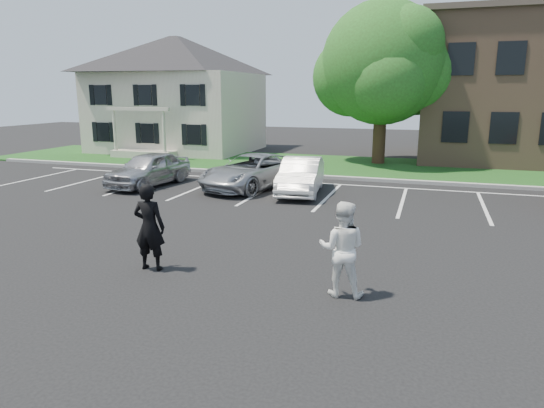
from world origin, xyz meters
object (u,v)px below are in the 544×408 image
object	(u,v)px
man_white_shirt	(342,249)
car_silver_minivan	(252,172)
car_silver_west	(149,169)
car_white_sedan	(301,176)
house	(177,94)
tree	(385,66)
man_black_suit	(149,227)

from	to	relation	value
man_white_shirt	car_silver_minivan	bearing A→B (deg)	-63.80
man_white_shirt	car_silver_west	size ratio (longest dim) A/B	0.45
man_white_shirt	car_silver_west	bearing A→B (deg)	-45.15
man_white_shirt	car_white_sedan	xyz separation A→B (m)	(-3.34, 9.48, -0.25)
car_silver_minivan	house	bearing A→B (deg)	148.34
tree	car_white_sedan	bearing A→B (deg)	-103.27
house	man_black_suit	size ratio (longest dim) A/B	5.15
tree	car_silver_minivan	bearing A→B (deg)	-116.21
house	man_white_shirt	bearing A→B (deg)	-54.31
car_silver_west	car_silver_minivan	size ratio (longest dim) A/B	0.84
car_silver_west	man_black_suit	bearing A→B (deg)	-49.72
house	tree	bearing A→B (deg)	-9.58
house	tree	size ratio (longest dim) A/B	1.17
car_white_sedan	tree	bearing A→B (deg)	69.45
car_silver_west	car_white_sedan	distance (m)	6.68
tree	man_black_suit	world-z (taller)	tree
car_silver_minivan	man_black_suit	bearing A→B (deg)	-65.39
tree	man_white_shirt	distance (m)	19.26
car_silver_west	car_white_sedan	bearing A→B (deg)	12.33
man_black_suit	man_white_shirt	world-z (taller)	man_black_suit
man_white_shirt	car_white_sedan	distance (m)	10.05
tree	man_black_suit	xyz separation A→B (m)	(-3.22, -18.64, -4.35)
house	tree	world-z (taller)	tree
tree	car_silver_west	xyz separation A→B (m)	(-8.84, -9.73, -4.62)
house	man_white_shirt	distance (m)	26.11
tree	car_white_sedan	xyz separation A→B (m)	(-2.18, -9.23, -4.64)
tree	man_black_suit	bearing A→B (deg)	-99.81
house	tree	distance (m)	14.26
man_white_shirt	car_silver_west	world-z (taller)	man_white_shirt
man_white_shirt	man_black_suit	bearing A→B (deg)	-4.20
man_black_suit	car_silver_minivan	size ratio (longest dim) A/B	0.39
man_white_shirt	car_silver_minivan	distance (m)	11.28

